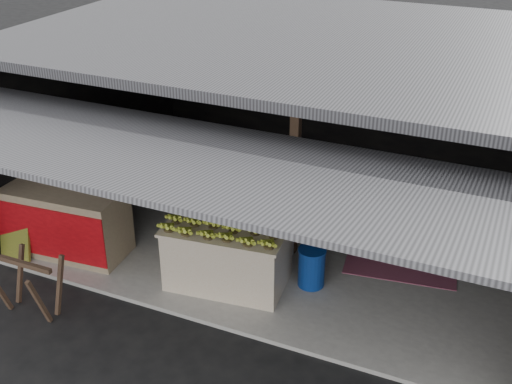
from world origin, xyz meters
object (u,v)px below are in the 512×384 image
at_px(white_crate, 266,217).
at_px(plastic_chair, 448,227).
at_px(water_barrel, 311,268).
at_px(sawhorse, 28,281).
at_px(banana_table, 228,254).
at_px(neighbor_stall, 65,217).

bearing_deg(white_crate, plastic_chair, 10.30).
distance_m(white_crate, water_barrel, 1.13).
bearing_deg(sawhorse, plastic_chair, 34.68).
xyz_separation_m(banana_table, white_crate, (0.10, 1.01, 0.05)).
height_order(neighbor_stall, water_barrel, neighbor_stall).
xyz_separation_m(white_crate, water_barrel, (0.92, -0.62, -0.23)).
bearing_deg(neighbor_stall, white_crate, 20.99).
bearing_deg(sawhorse, white_crate, 50.16).
relative_size(banana_table, plastic_chair, 1.75).
distance_m(neighbor_stall, plastic_chair, 5.28).
distance_m(sawhorse, plastic_chair, 5.48).
relative_size(neighbor_stall, plastic_chair, 1.87).
relative_size(white_crate, water_barrel, 1.90).
height_order(white_crate, sawhorse, white_crate).
xyz_separation_m(neighbor_stall, sawhorse, (0.46, -1.30, -0.12)).
distance_m(neighbor_stall, sawhorse, 1.38).
bearing_deg(banana_table, neighbor_stall, 178.34).
relative_size(white_crate, neighbor_stall, 0.55).
xyz_separation_m(white_crate, sawhorse, (-2.07, -2.52, -0.07)).
bearing_deg(plastic_chair, neighbor_stall, -151.65).
height_order(water_barrel, plastic_chair, plastic_chair).
bearing_deg(plastic_chair, white_crate, -157.49).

